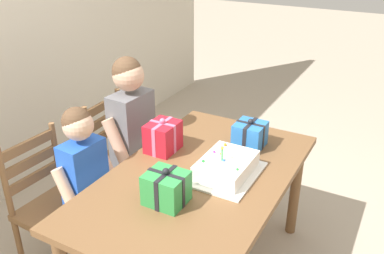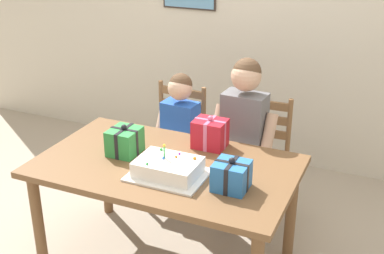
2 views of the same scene
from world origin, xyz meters
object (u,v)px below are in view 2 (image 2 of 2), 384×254
at_px(gift_box_red_large, 210,133).
at_px(gift_box_corner_small, 125,141).
at_px(dining_table, 166,177).
at_px(gift_box_beside_cake, 231,176).
at_px(child_younger, 180,130).
at_px(chair_right, 257,160).
at_px(child_older, 244,128).
at_px(birthday_cake, 168,168).
at_px(chair_left, 174,144).

relative_size(gift_box_red_large, gift_box_corner_small, 1.07).
height_order(dining_table, gift_box_beside_cake, gift_box_beside_cake).
xyz_separation_m(gift_box_corner_small, child_younger, (0.09, 0.64, -0.16)).
height_order(chair_right, child_older, child_older).
bearing_deg(gift_box_red_large, child_younger, 138.13).
height_order(dining_table, chair_right, chair_right).
relative_size(birthday_cake, gift_box_red_large, 2.00).
distance_m(dining_table, child_younger, 0.70).
distance_m(chair_right, child_younger, 0.61).
distance_m(gift_box_beside_cake, child_younger, 1.04).
xyz_separation_m(gift_box_red_large, child_younger, (-0.37, 0.33, -0.17)).
height_order(dining_table, child_older, child_older).
relative_size(chair_left, chair_right, 1.00).
relative_size(gift_box_beside_cake, chair_right, 0.21).
bearing_deg(chair_left, birthday_cake, -65.83).
bearing_deg(chair_left, child_younger, -49.47).
height_order(chair_left, chair_right, same).
bearing_deg(gift_box_corner_small, chair_right, 50.89).
height_order(birthday_cake, gift_box_red_large, gift_box_red_large).
height_order(birthday_cake, gift_box_corner_small, gift_box_corner_small).
distance_m(gift_box_corner_small, child_older, 0.86).
distance_m(birthday_cake, gift_box_beside_cake, 0.38).
bearing_deg(child_younger, child_older, -0.04).
relative_size(chair_right, child_older, 0.72).
distance_m(gift_box_corner_small, child_younger, 0.66).
relative_size(chair_right, child_younger, 0.83).
xyz_separation_m(gift_box_beside_cake, child_younger, (-0.68, 0.78, -0.16)).
bearing_deg(birthday_cake, chair_right, 74.53).
bearing_deg(dining_table, chair_right, 67.16).
bearing_deg(gift_box_corner_small, birthday_cake, -22.30).
xyz_separation_m(gift_box_beside_cake, child_older, (-0.19, 0.78, -0.06)).
relative_size(gift_box_red_large, gift_box_beside_cake, 1.14).
bearing_deg(gift_box_beside_cake, chair_left, 130.83).
height_order(gift_box_red_large, gift_box_beside_cake, gift_box_red_large).
bearing_deg(child_younger, gift_box_red_large, -41.87).
distance_m(gift_box_beside_cake, gift_box_corner_small, 0.78).
height_order(dining_table, gift_box_corner_small, gift_box_corner_small).
xyz_separation_m(dining_table, gift_box_red_large, (0.15, 0.33, 0.18)).
bearing_deg(gift_box_beside_cake, child_younger, 130.89).
distance_m(birthday_cake, child_younger, 0.86).
bearing_deg(chair_right, gift_box_corner_small, -129.11).
xyz_separation_m(chair_left, child_older, (0.62, -0.15, 0.31)).
bearing_deg(child_younger, gift_box_corner_small, -97.82).
xyz_separation_m(gift_box_corner_small, child_older, (0.58, 0.64, -0.06)).
distance_m(birthday_cake, chair_left, 1.09).
distance_m(gift_box_beside_cake, chair_left, 1.29).
height_order(gift_box_red_large, child_younger, child_younger).
distance_m(birthday_cake, child_older, 0.82).
xyz_separation_m(birthday_cake, child_younger, (-0.29, 0.79, -0.13)).
xyz_separation_m(gift_box_red_large, gift_box_beside_cake, (0.31, -0.45, -0.01)).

